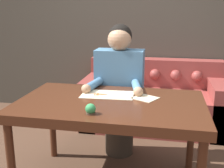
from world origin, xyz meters
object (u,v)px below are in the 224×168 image
Objects in this scene: person at (119,89)px; pin_cushion at (91,109)px; dining_table at (110,110)px; couch at (153,102)px; scissors at (103,95)px.

person is 0.85m from pin_cushion.
person is (-0.03, 0.56, 0.01)m from dining_table.
pin_cushion is at bearing -93.32° from person.
person reaches higher than dining_table.
dining_table is 1.11× the size of person.
couch is 1.34m from scissors.
couch is at bearing 73.71° from scissors.
dining_table is 0.19m from scissors.
pin_cushion is (-0.05, -0.85, 0.10)m from person.
couch is 6.97× the size of scissors.
dining_table is 0.84× the size of couch.
pin_cushion is at bearing -88.27° from scissors.
dining_table is at bearing -87.28° from person.
person reaches higher than pin_cushion.
person is at bearing 86.68° from pin_cushion.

